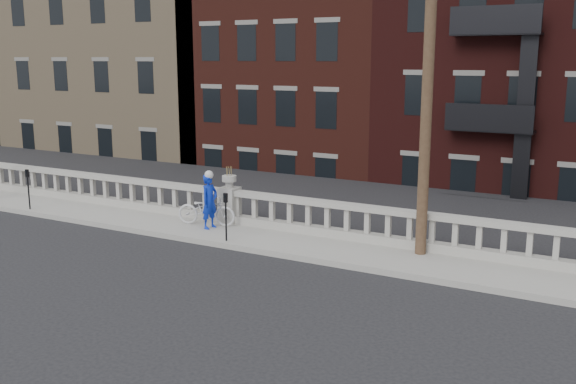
{
  "coord_description": "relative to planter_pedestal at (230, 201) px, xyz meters",
  "views": [
    {
      "loc": [
        10.89,
        -12.15,
        5.15
      ],
      "look_at": [
        2.47,
        3.2,
        1.49
      ],
      "focal_mm": 40.0,
      "sensor_mm": 36.0,
      "label": 1
    }
  ],
  "objects": [
    {
      "name": "cyclist",
      "position": [
        -0.12,
        -0.89,
        0.14
      ],
      "size": [
        0.46,
        0.64,
        1.64
      ],
      "primitive_type": "imported",
      "rotation": [
        0.0,
        0.0,
        1.46
      ],
      "color": "#0B27B3",
      "rests_on": "sidewalk"
    },
    {
      "name": "lower_level",
      "position": [
        0.56,
        19.09,
        1.8
      ],
      "size": [
        80.0,
        44.0,
        20.8
      ],
      "color": "#605E59",
      "rests_on": "ground"
    },
    {
      "name": "sidewalk",
      "position": [
        0.0,
        -0.95,
        -0.76
      ],
      "size": [
        32.0,
        2.2,
        0.15
      ],
      "primitive_type": "cube",
      "color": "#9C9990",
      "rests_on": "ground"
    },
    {
      "name": "ground",
      "position": [
        0.0,
        -3.95,
        -0.83
      ],
      "size": [
        120.0,
        120.0,
        0.0
      ],
      "primitive_type": "plane",
      "color": "black",
      "rests_on": "ground"
    },
    {
      "name": "utility_pole",
      "position": [
        6.2,
        -0.35,
        4.41
      ],
      "size": [
        1.6,
        0.28,
        10.0
      ],
      "color": "#422D1E",
      "rests_on": "sidewalk"
    },
    {
      "name": "parking_meter_c",
      "position": [
        1.08,
        -1.8,
        0.17
      ],
      "size": [
        0.1,
        0.09,
        1.36
      ],
      "color": "black",
      "rests_on": "sidewalk"
    },
    {
      "name": "balustrade",
      "position": [
        0.0,
        0.0,
        -0.19
      ],
      "size": [
        28.0,
        0.34,
        1.03
      ],
      "color": "#9C9990",
      "rests_on": "sidewalk"
    },
    {
      "name": "parking_meter_b",
      "position": [
        -6.91,
        -1.8,
        0.17
      ],
      "size": [
        0.1,
        0.09,
        1.36
      ],
      "color": "black",
      "rests_on": "sidewalk"
    },
    {
      "name": "planter_pedestal",
      "position": [
        0.0,
        0.0,
        0.0
      ],
      "size": [
        0.55,
        0.55,
        1.76
      ],
      "color": "#9C9990",
      "rests_on": "sidewalk"
    },
    {
      "name": "bicycle",
      "position": [
        -0.43,
        -0.63,
        -0.2
      ],
      "size": [
        1.93,
        1.07,
        0.96
      ],
      "primitive_type": "imported",
      "rotation": [
        0.0,
        0.0,
        1.82
      ],
      "color": "silver",
      "rests_on": "sidewalk"
    }
  ]
}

